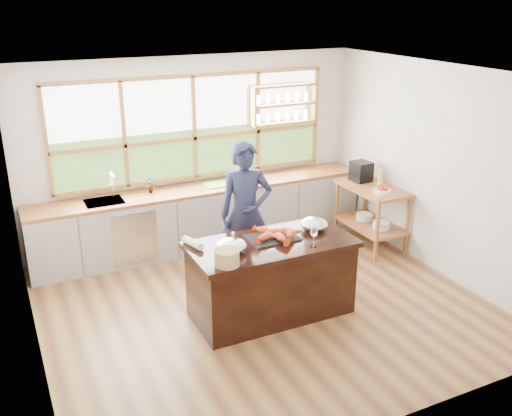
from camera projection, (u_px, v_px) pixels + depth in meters
ground_plane at (263, 305)px, 6.80m from camera, size 5.00×5.00×0.00m
room_shell at (246, 152)px, 6.62m from camera, size 5.02×4.52×2.71m
back_counter at (203, 216)px, 8.27m from camera, size 4.90×0.63×0.90m
right_shelf_unit at (372, 206)px, 8.22m from camera, size 0.62×1.10×0.90m
island at (271, 278)px, 6.47m from camera, size 1.85×0.90×0.90m
cook at (246, 213)px, 7.11m from camera, size 0.77×0.62×1.82m
potted_plant at (150, 185)px, 7.82m from camera, size 0.14×0.11×0.24m
cutting_board at (218, 184)px, 8.21m from camera, size 0.41×0.31×0.01m
espresso_machine at (361, 171)px, 8.33m from camera, size 0.27×0.29×0.29m
wine_bottle at (380, 179)px, 8.02m from camera, size 0.07×0.07×0.28m
fruit_bowl at (383, 190)px, 7.85m from camera, size 0.24×0.24×0.11m
slate_board at (273, 238)px, 6.40m from camera, size 0.55×0.41×0.02m
lobster_pile at (276, 234)px, 6.37m from camera, size 0.52×0.48×0.08m
mixing_bowl_left at (232, 246)px, 6.05m from camera, size 0.33×0.33×0.16m
mixing_bowl_right at (314, 224)px, 6.62m from camera, size 0.32×0.32×0.16m
wine_glass at (314, 233)px, 6.14m from camera, size 0.08×0.08×0.22m
wicker_basket at (227, 258)px, 5.74m from camera, size 0.26×0.26×0.17m
parchment_roll at (193, 243)px, 6.19m from camera, size 0.16×0.31×0.08m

